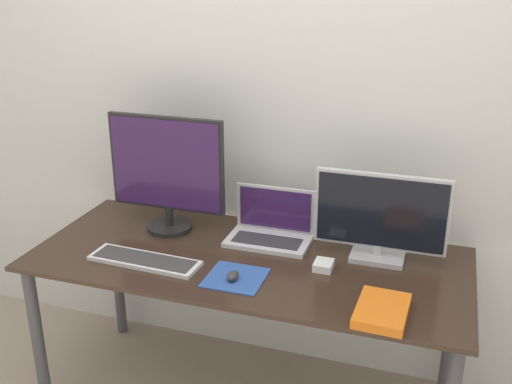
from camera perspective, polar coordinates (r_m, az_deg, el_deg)
The scene contains 10 objects.
wall_back at distance 2.61m, azimuth 2.29°, elevation 8.45°, with size 7.00×0.05×2.50m.
desk at distance 2.44m, azimuth -0.79°, elevation -8.20°, with size 1.73×0.74×0.72m.
monitor_left at distance 2.57m, azimuth -8.50°, elevation 1.95°, with size 0.52×0.20×0.51m.
monitor_right at distance 2.36m, azimuth 11.77°, elevation -2.37°, with size 0.51×0.15×0.35m.
laptop at distance 2.53m, azimuth 1.45°, elevation -3.39°, with size 0.35×0.21×0.21m.
keyboard at distance 2.40m, azimuth -10.56°, elevation -6.43°, with size 0.45×0.15×0.02m.
mousepad at distance 2.25m, azimuth -1.95°, elevation -8.16°, with size 0.21×0.21×0.00m.
mouse at distance 2.22m, azimuth -2.22°, elevation -7.98°, with size 0.04×0.06×0.03m.
book at distance 2.07m, azimuth 11.90°, elevation -10.99°, with size 0.18×0.24×0.03m.
power_brick at distance 2.32m, azimuth 6.45°, elevation -6.96°, with size 0.07×0.08×0.03m.
Camera 1 is at (0.70, -1.64, 1.82)m, focal length 42.00 mm.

